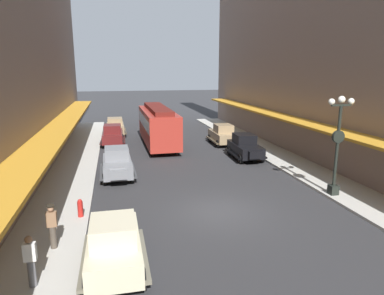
{
  "coord_description": "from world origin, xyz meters",
  "views": [
    {
      "loc": [
        -4.66,
        -14.68,
        6.56
      ],
      "look_at": [
        0.0,
        6.0,
        1.8
      ],
      "focal_mm": 32.34,
      "sensor_mm": 36.0,
      "label": 1
    }
  ],
  "objects_px": {
    "streetcar": "(158,124)",
    "pedestrian_0": "(52,226)",
    "parked_car_2": "(117,162)",
    "parked_car_1": "(114,243)",
    "parked_car_5": "(223,134)",
    "pedestrian_1": "(31,261)",
    "lamp_post_with_clock": "(338,142)",
    "parked_car_4": "(113,134)",
    "parked_car_0": "(115,126)",
    "parked_car_3": "(245,146)",
    "fire_hydrant": "(80,208)"
  },
  "relations": [
    {
      "from": "streetcar",
      "to": "pedestrian_0",
      "type": "xyz_separation_m",
      "value": [
        -6.1,
        -17.53,
        -0.89
      ]
    },
    {
      "from": "parked_car_5",
      "to": "lamp_post_with_clock",
      "type": "height_order",
      "value": "lamp_post_with_clock"
    },
    {
      "from": "parked_car_1",
      "to": "parked_car_3",
      "type": "relative_size",
      "value": 0.99
    },
    {
      "from": "parked_car_3",
      "to": "pedestrian_0",
      "type": "bearing_deg",
      "value": -136.1
    },
    {
      "from": "parked_car_0",
      "to": "lamp_post_with_clock",
      "type": "distance_m",
      "value": 23.46
    },
    {
      "from": "parked_car_3",
      "to": "parked_car_4",
      "type": "relative_size",
      "value": 1.0
    },
    {
      "from": "parked_car_1",
      "to": "parked_car_4",
      "type": "bearing_deg",
      "value": 90.04
    },
    {
      "from": "parked_car_3",
      "to": "lamp_post_with_clock",
      "type": "relative_size",
      "value": 0.83
    },
    {
      "from": "parked_car_1",
      "to": "pedestrian_1",
      "type": "relative_size",
      "value": 2.6
    },
    {
      "from": "parked_car_1",
      "to": "pedestrian_0",
      "type": "bearing_deg",
      "value": 142.93
    },
    {
      "from": "parked_car_4",
      "to": "streetcar",
      "type": "height_order",
      "value": "streetcar"
    },
    {
      "from": "parked_car_3",
      "to": "fire_hydrant",
      "type": "distance_m",
      "value": 14.22
    },
    {
      "from": "parked_car_1",
      "to": "pedestrian_1",
      "type": "xyz_separation_m",
      "value": [
        -2.43,
        -0.66,
        0.05
      ]
    },
    {
      "from": "parked_car_2",
      "to": "parked_car_5",
      "type": "bearing_deg",
      "value": 40.17
    },
    {
      "from": "parked_car_4",
      "to": "pedestrian_0",
      "type": "bearing_deg",
      "value": -96.61
    },
    {
      "from": "parked_car_0",
      "to": "parked_car_3",
      "type": "bearing_deg",
      "value": -51.34
    },
    {
      "from": "parked_car_1",
      "to": "parked_car_5",
      "type": "bearing_deg",
      "value": 62.35
    },
    {
      "from": "parked_car_3",
      "to": "parked_car_4",
      "type": "xyz_separation_m",
      "value": [
        -9.74,
        7.27,
        0.0
      ]
    },
    {
      "from": "parked_car_5",
      "to": "pedestrian_0",
      "type": "height_order",
      "value": "parked_car_5"
    },
    {
      "from": "lamp_post_with_clock",
      "to": "pedestrian_0",
      "type": "distance_m",
      "value": 13.89
    },
    {
      "from": "parked_car_2",
      "to": "parked_car_3",
      "type": "xyz_separation_m",
      "value": [
        9.48,
        2.66,
        0.0
      ]
    },
    {
      "from": "parked_car_2",
      "to": "pedestrian_1",
      "type": "bearing_deg",
      "value": -103.54
    },
    {
      "from": "parked_car_5",
      "to": "pedestrian_0",
      "type": "xyz_separation_m",
      "value": [
        -11.82,
        -16.73,
        0.07
      ]
    },
    {
      "from": "parked_car_4",
      "to": "pedestrian_1",
      "type": "distance_m",
      "value": 21.18
    },
    {
      "from": "parked_car_2",
      "to": "parked_car_3",
      "type": "bearing_deg",
      "value": 15.65
    },
    {
      "from": "fire_hydrant",
      "to": "lamp_post_with_clock",
      "type": "bearing_deg",
      "value": 0.19
    },
    {
      "from": "pedestrian_1",
      "to": "pedestrian_0",
      "type": "bearing_deg",
      "value": 83.92
    },
    {
      "from": "parked_car_0",
      "to": "parked_car_1",
      "type": "relative_size",
      "value": 1.0
    },
    {
      "from": "parked_car_2",
      "to": "parked_car_0",
      "type": "bearing_deg",
      "value": 90.06
    },
    {
      "from": "parked_car_1",
      "to": "pedestrian_0",
      "type": "height_order",
      "value": "parked_car_1"
    },
    {
      "from": "parked_car_3",
      "to": "lamp_post_with_clock",
      "type": "distance_m",
      "value": 9.1
    },
    {
      "from": "parked_car_3",
      "to": "parked_car_5",
      "type": "relative_size",
      "value": 1.01
    },
    {
      "from": "parked_car_2",
      "to": "streetcar",
      "type": "xyz_separation_m",
      "value": [
        3.67,
        8.73,
        0.96
      ]
    },
    {
      "from": "parked_car_2",
      "to": "pedestrian_0",
      "type": "distance_m",
      "value": 9.14
    },
    {
      "from": "pedestrian_0",
      "to": "lamp_post_with_clock",
      "type": "bearing_deg",
      "value": 11.48
    },
    {
      "from": "pedestrian_0",
      "to": "parked_car_1",
      "type": "bearing_deg",
      "value": -37.07
    },
    {
      "from": "parked_car_2",
      "to": "parked_car_1",
      "type": "bearing_deg",
      "value": -91.34
    },
    {
      "from": "parked_car_0",
      "to": "streetcar",
      "type": "relative_size",
      "value": 0.44
    },
    {
      "from": "parked_car_5",
      "to": "parked_car_3",
      "type": "bearing_deg",
      "value": -89.01
    },
    {
      "from": "parked_car_1",
      "to": "streetcar",
      "type": "bearing_deg",
      "value": 78.48
    },
    {
      "from": "parked_car_3",
      "to": "parked_car_5",
      "type": "height_order",
      "value": "same"
    },
    {
      "from": "parked_car_4",
      "to": "lamp_post_with_clock",
      "type": "xyz_separation_m",
      "value": [
        11.3,
        -16.0,
        2.04
      ]
    },
    {
      "from": "parked_car_4",
      "to": "parked_car_0",
      "type": "bearing_deg",
      "value": 86.97
    },
    {
      "from": "parked_car_3",
      "to": "pedestrian_0",
      "type": "xyz_separation_m",
      "value": [
        -11.91,
        -11.46,
        0.07
      ]
    },
    {
      "from": "parked_car_5",
      "to": "fire_hydrant",
      "type": "relative_size",
      "value": 5.21
    },
    {
      "from": "pedestrian_0",
      "to": "parked_car_0",
      "type": "bearing_deg",
      "value": 84.09
    },
    {
      "from": "fire_hydrant",
      "to": "pedestrian_0",
      "type": "distance_m",
      "value": 2.82
    },
    {
      "from": "parked_car_0",
      "to": "lamp_post_with_clock",
      "type": "bearing_deg",
      "value": -61.77
    },
    {
      "from": "parked_car_2",
      "to": "parked_car_5",
      "type": "height_order",
      "value": "same"
    },
    {
      "from": "parked_car_0",
      "to": "lamp_post_with_clock",
      "type": "xyz_separation_m",
      "value": [
        11.06,
        -20.6,
        2.04
      ]
    }
  ]
}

